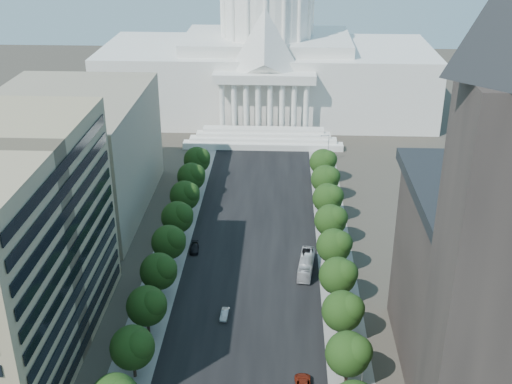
# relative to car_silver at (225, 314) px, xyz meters

# --- Properties ---
(road_asphalt) EXTENTS (30.00, 260.00, 0.01)m
(road_asphalt) POSITION_rel_car_silver_xyz_m (4.16, 36.34, -0.68)
(road_asphalt) COLOR black
(road_asphalt) RESTS_ON ground
(sidewalk_left) EXTENTS (8.00, 260.00, 0.02)m
(sidewalk_left) POSITION_rel_car_silver_xyz_m (-14.84, 36.34, -0.68)
(sidewalk_left) COLOR gray
(sidewalk_left) RESTS_ON ground
(sidewalk_right) EXTENTS (8.00, 260.00, 0.02)m
(sidewalk_right) POSITION_rel_car_silver_xyz_m (23.16, 36.34, -0.68)
(sidewalk_right) COLOR gray
(sidewalk_right) RESTS_ON ground
(capitol) EXTENTS (120.00, 56.00, 73.00)m
(capitol) POSITION_rel_car_silver_xyz_m (4.16, 131.23, 19.33)
(capitol) COLOR white
(capitol) RESTS_ON ground
(office_block_left_far) EXTENTS (38.00, 52.00, 30.00)m
(office_block_left_far) POSITION_rel_car_silver_xyz_m (-43.84, 46.34, 14.32)
(office_block_left_far) COLOR gray
(office_block_left_far) RESTS_ON ground
(tree_l_c) EXTENTS (7.79, 7.60, 9.97)m
(tree_l_c) POSITION_rel_car_silver_xyz_m (-13.50, -17.85, 5.78)
(tree_l_c) COLOR #33261C
(tree_l_c) RESTS_ON ground
(tree_l_d) EXTENTS (7.79, 7.60, 9.97)m
(tree_l_d) POSITION_rel_car_silver_xyz_m (-13.50, -5.85, 5.78)
(tree_l_d) COLOR #33261C
(tree_l_d) RESTS_ON ground
(tree_l_e) EXTENTS (7.79, 7.60, 9.97)m
(tree_l_e) POSITION_rel_car_silver_xyz_m (-13.50, 6.15, 5.78)
(tree_l_e) COLOR #33261C
(tree_l_e) RESTS_ON ground
(tree_l_f) EXTENTS (7.79, 7.60, 9.97)m
(tree_l_f) POSITION_rel_car_silver_xyz_m (-13.50, 18.15, 5.78)
(tree_l_f) COLOR #33261C
(tree_l_f) RESTS_ON ground
(tree_l_g) EXTENTS (7.79, 7.60, 9.97)m
(tree_l_g) POSITION_rel_car_silver_xyz_m (-13.50, 30.15, 5.78)
(tree_l_g) COLOR #33261C
(tree_l_g) RESTS_ON ground
(tree_l_h) EXTENTS (7.79, 7.60, 9.97)m
(tree_l_h) POSITION_rel_car_silver_xyz_m (-13.50, 42.15, 5.78)
(tree_l_h) COLOR #33261C
(tree_l_h) RESTS_ON ground
(tree_l_i) EXTENTS (7.79, 7.60, 9.97)m
(tree_l_i) POSITION_rel_car_silver_xyz_m (-13.50, 54.15, 5.78)
(tree_l_i) COLOR #33261C
(tree_l_i) RESTS_ON ground
(tree_l_j) EXTENTS (7.79, 7.60, 9.97)m
(tree_l_j) POSITION_rel_car_silver_xyz_m (-13.50, 66.15, 5.78)
(tree_l_j) COLOR #33261C
(tree_l_j) RESTS_ON ground
(tree_r_c) EXTENTS (7.79, 7.60, 9.97)m
(tree_r_c) POSITION_rel_car_silver_xyz_m (22.50, -17.85, 5.78)
(tree_r_c) COLOR #33261C
(tree_r_c) RESTS_ON ground
(tree_r_d) EXTENTS (7.79, 7.60, 9.97)m
(tree_r_d) POSITION_rel_car_silver_xyz_m (22.50, -5.85, 5.78)
(tree_r_d) COLOR #33261C
(tree_r_d) RESTS_ON ground
(tree_r_e) EXTENTS (7.79, 7.60, 9.97)m
(tree_r_e) POSITION_rel_car_silver_xyz_m (22.50, 6.15, 5.78)
(tree_r_e) COLOR #33261C
(tree_r_e) RESTS_ON ground
(tree_r_f) EXTENTS (7.79, 7.60, 9.97)m
(tree_r_f) POSITION_rel_car_silver_xyz_m (22.50, 18.15, 5.78)
(tree_r_f) COLOR #33261C
(tree_r_f) RESTS_ON ground
(tree_r_g) EXTENTS (7.79, 7.60, 9.97)m
(tree_r_g) POSITION_rel_car_silver_xyz_m (22.50, 30.15, 5.78)
(tree_r_g) COLOR #33261C
(tree_r_g) RESTS_ON ground
(tree_r_h) EXTENTS (7.79, 7.60, 9.97)m
(tree_r_h) POSITION_rel_car_silver_xyz_m (22.50, 42.15, 5.78)
(tree_r_h) COLOR #33261C
(tree_r_h) RESTS_ON ground
(tree_r_i) EXTENTS (7.79, 7.60, 9.97)m
(tree_r_i) POSITION_rel_car_silver_xyz_m (22.50, 54.15, 5.78)
(tree_r_i) COLOR #33261C
(tree_r_i) RESTS_ON ground
(tree_r_j) EXTENTS (7.79, 7.60, 9.97)m
(tree_r_j) POSITION_rel_car_silver_xyz_m (22.50, 66.15, 5.78)
(tree_r_j) COLOR #33261C
(tree_r_j) RESTS_ON ground
(streetlight_b) EXTENTS (2.61, 0.44, 9.00)m
(streetlight_b) POSITION_rel_car_silver_xyz_m (24.06, -18.66, 5.15)
(streetlight_b) COLOR gray
(streetlight_b) RESTS_ON ground
(streetlight_c) EXTENTS (2.61, 0.44, 9.00)m
(streetlight_c) POSITION_rel_car_silver_xyz_m (24.06, 6.34, 5.15)
(streetlight_c) COLOR gray
(streetlight_c) RESTS_ON ground
(streetlight_d) EXTENTS (2.61, 0.44, 9.00)m
(streetlight_d) POSITION_rel_car_silver_xyz_m (24.06, 31.34, 5.15)
(streetlight_d) COLOR gray
(streetlight_d) RESTS_ON ground
(streetlight_e) EXTENTS (2.61, 0.44, 9.00)m
(streetlight_e) POSITION_rel_car_silver_xyz_m (24.06, 56.34, 5.15)
(streetlight_e) COLOR gray
(streetlight_e) RESTS_ON ground
(streetlight_f) EXTENTS (2.61, 0.44, 9.00)m
(streetlight_f) POSITION_rel_car_silver_xyz_m (24.06, 81.34, 5.15)
(streetlight_f) COLOR gray
(streetlight_f) RESTS_ON ground
(car_silver) EXTENTS (1.71, 4.19, 1.35)m
(car_silver) POSITION_rel_car_silver_xyz_m (0.00, 0.00, 0.00)
(car_silver) COLOR #ADAFB5
(car_silver) RESTS_ON ground
(car_red) EXTENTS (2.87, 5.91, 1.62)m
(car_red) POSITION_rel_car_silver_xyz_m (14.89, -19.23, 0.13)
(car_red) COLOR maroon
(car_red) RESTS_ON ground
(car_dark_b) EXTENTS (2.37, 5.09, 1.44)m
(car_dark_b) POSITION_rel_car_silver_xyz_m (-9.34, 25.34, 0.04)
(car_dark_b) COLOR black
(car_dark_b) RESTS_ON ground
(city_bus) EXTENTS (4.17, 12.18, 3.33)m
(city_bus) POSITION_rel_car_silver_xyz_m (16.33, 17.78, 0.99)
(city_bus) COLOR silver
(city_bus) RESTS_ON ground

